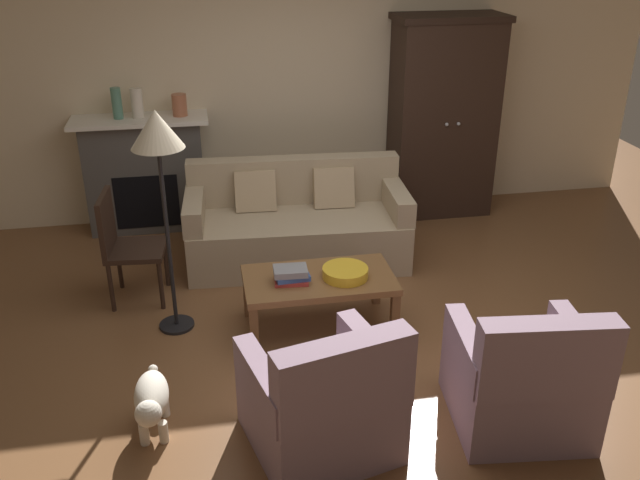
{
  "coord_description": "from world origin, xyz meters",
  "views": [
    {
      "loc": [
        -1.02,
        -4.11,
        2.78
      ],
      "look_at": [
        -0.16,
        0.54,
        0.55
      ],
      "focal_mm": 38.21,
      "sensor_mm": 36.0,
      "label": 1
    }
  ],
  "objects_px": {
    "fireplace": "(145,173)",
    "couch": "(297,226)",
    "armchair_near_right": "(522,381)",
    "book_stack": "(291,275)",
    "mantel_vase_terracotta": "(179,105)",
    "fruit_bowl": "(345,273)",
    "side_chair_wooden": "(123,241)",
    "armchair_near_left": "(323,403)",
    "dog": "(151,400)",
    "armoire": "(443,117)",
    "mantel_vase_cream": "(137,103)",
    "coffee_table": "(319,283)",
    "mantel_vase_jade": "(117,103)",
    "floor_lamp": "(158,143)"
  },
  "relations": [
    {
      "from": "fireplace",
      "to": "couch",
      "type": "xyz_separation_m",
      "value": [
        1.33,
        -0.94,
        -0.25
      ]
    },
    {
      "from": "couch",
      "to": "armchair_near_right",
      "type": "xyz_separation_m",
      "value": [
        0.97,
        -2.46,
        -0.0
      ]
    },
    {
      "from": "book_stack",
      "to": "mantel_vase_terracotta",
      "type": "relative_size",
      "value": 1.29
    },
    {
      "from": "fruit_bowl",
      "to": "side_chair_wooden",
      "type": "xyz_separation_m",
      "value": [
        -1.61,
        0.73,
        0.05
      ]
    },
    {
      "from": "side_chair_wooden",
      "to": "armchair_near_left",
      "type": "bearing_deg",
      "value": -58.46
    },
    {
      "from": "book_stack",
      "to": "dog",
      "type": "relative_size",
      "value": 0.46
    },
    {
      "from": "book_stack",
      "to": "armchair_near_left",
      "type": "bearing_deg",
      "value": -90.14
    },
    {
      "from": "armoire",
      "to": "mantel_vase_terracotta",
      "type": "height_order",
      "value": "armoire"
    },
    {
      "from": "couch",
      "to": "fruit_bowl",
      "type": "distance_m",
      "value": 1.22
    },
    {
      "from": "dog",
      "to": "side_chair_wooden",
      "type": "bearing_deg",
      "value": 98.45
    },
    {
      "from": "mantel_vase_cream",
      "to": "dog",
      "type": "bearing_deg",
      "value": -87.37
    },
    {
      "from": "coffee_table",
      "to": "fruit_bowl",
      "type": "relative_size",
      "value": 3.28
    },
    {
      "from": "fireplace",
      "to": "coffee_table",
      "type": "relative_size",
      "value": 1.15
    },
    {
      "from": "fruit_bowl",
      "to": "armchair_near_right",
      "type": "distance_m",
      "value": 1.5
    },
    {
      "from": "couch",
      "to": "book_stack",
      "type": "height_order",
      "value": "couch"
    },
    {
      "from": "mantel_vase_terracotta",
      "to": "side_chair_wooden",
      "type": "xyz_separation_m",
      "value": [
        -0.49,
        -1.4,
        -0.71
      ]
    },
    {
      "from": "coffee_table",
      "to": "dog",
      "type": "height_order",
      "value": "coffee_table"
    },
    {
      "from": "coffee_table",
      "to": "armchair_near_left",
      "type": "relative_size",
      "value": 1.19
    },
    {
      "from": "fireplace",
      "to": "couch",
      "type": "bearing_deg",
      "value": -35.29
    },
    {
      "from": "fruit_bowl",
      "to": "armchair_near_right",
      "type": "xyz_separation_m",
      "value": [
        0.8,
        -1.26,
        -0.14
      ]
    },
    {
      "from": "armchair_near_left",
      "to": "couch",
      "type": "bearing_deg",
      "value": 84.76
    },
    {
      "from": "mantel_vase_jade",
      "to": "floor_lamp",
      "type": "distance_m",
      "value": 1.96
    },
    {
      "from": "book_stack",
      "to": "dog",
      "type": "distance_m",
      "value": 1.37
    },
    {
      "from": "armoire",
      "to": "dog",
      "type": "distance_m",
      "value": 4.19
    },
    {
      "from": "mantel_vase_jade",
      "to": "mantel_vase_cream",
      "type": "relative_size",
      "value": 1.04
    },
    {
      "from": "coffee_table",
      "to": "armchair_near_left",
      "type": "xyz_separation_m",
      "value": [
        -0.21,
        -1.29,
        -0.05
      ]
    },
    {
      "from": "mantel_vase_jade",
      "to": "side_chair_wooden",
      "type": "distance_m",
      "value": 1.59
    },
    {
      "from": "mantel_vase_cream",
      "to": "armchair_near_left",
      "type": "bearing_deg",
      "value": -71.86
    },
    {
      "from": "armchair_near_right",
      "to": "mantel_vase_terracotta",
      "type": "bearing_deg",
      "value": 119.57
    },
    {
      "from": "floor_lamp",
      "to": "dog",
      "type": "height_order",
      "value": "floor_lamp"
    },
    {
      "from": "fruit_bowl",
      "to": "mantel_vase_cream",
      "type": "height_order",
      "value": "mantel_vase_cream"
    },
    {
      "from": "dog",
      "to": "couch",
      "type": "bearing_deg",
      "value": 61.07
    },
    {
      "from": "couch",
      "to": "mantel_vase_terracotta",
      "type": "distance_m",
      "value": 1.6
    },
    {
      "from": "book_stack",
      "to": "mantel_vase_terracotta",
      "type": "xyz_separation_m",
      "value": [
        -0.73,
        2.13,
        0.74
      ]
    },
    {
      "from": "book_stack",
      "to": "mantel_vase_jade",
      "type": "distance_m",
      "value": 2.61
    },
    {
      "from": "book_stack",
      "to": "dog",
      "type": "xyz_separation_m",
      "value": [
        -0.97,
        -0.95,
        -0.23
      ]
    },
    {
      "from": "mantel_vase_jade",
      "to": "armchair_near_right",
      "type": "distance_m",
      "value": 4.3
    },
    {
      "from": "floor_lamp",
      "to": "armoire",
      "type": "bearing_deg",
      "value": 34.34
    },
    {
      "from": "mantel_vase_terracotta",
      "to": "armchair_near_right",
      "type": "distance_m",
      "value": 4.0
    },
    {
      "from": "couch",
      "to": "fruit_bowl",
      "type": "relative_size",
      "value": 5.86
    },
    {
      "from": "fireplace",
      "to": "mantel_vase_jade",
      "type": "bearing_deg",
      "value": -174.31
    },
    {
      "from": "fruit_bowl",
      "to": "mantel_vase_jade",
      "type": "height_order",
      "value": "mantel_vase_jade"
    },
    {
      "from": "coffee_table",
      "to": "armchair_near_right",
      "type": "distance_m",
      "value": 1.63
    },
    {
      "from": "fruit_bowl",
      "to": "floor_lamp",
      "type": "height_order",
      "value": "floor_lamp"
    },
    {
      "from": "fireplace",
      "to": "armoire",
      "type": "height_order",
      "value": "armoire"
    },
    {
      "from": "armoire",
      "to": "armchair_near_left",
      "type": "xyz_separation_m",
      "value": [
        -1.84,
        -3.31,
        -0.68
      ]
    },
    {
      "from": "side_chair_wooden",
      "to": "dog",
      "type": "bearing_deg",
      "value": -81.55
    },
    {
      "from": "mantel_vase_terracotta",
      "to": "side_chair_wooden",
      "type": "relative_size",
      "value": 0.22
    },
    {
      "from": "mantel_vase_terracotta",
      "to": "floor_lamp",
      "type": "height_order",
      "value": "floor_lamp"
    },
    {
      "from": "mantel_vase_terracotta",
      "to": "dog",
      "type": "height_order",
      "value": "mantel_vase_terracotta"
    }
  ]
}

